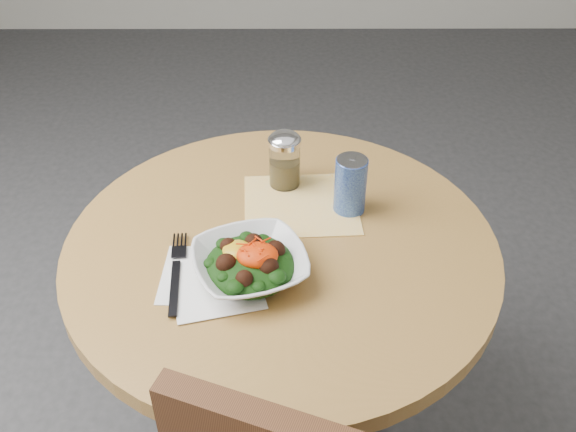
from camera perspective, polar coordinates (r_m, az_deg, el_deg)
The scene contains 7 objects.
table at distance 1.47m, azimuth -0.57°, elevation -8.15°, with size 0.90×0.90×0.75m.
cloth_napkin at distance 1.43m, azimuth 1.15°, elevation 1.02°, with size 0.25×0.23×0.00m, color #F7A10D.
paper_napkins at distance 1.25m, azimuth -6.92°, elevation -5.68°, with size 0.21×0.22×0.00m.
salad_bowl at distance 1.24m, azimuth -3.39°, elevation -4.25°, with size 0.28×0.28×0.08m.
fork at distance 1.28m, azimuth -9.87°, elevation -4.71°, with size 0.04×0.24×0.00m.
spice_shaker at distance 1.46m, azimuth -0.31°, elevation 4.99°, with size 0.07×0.07×0.13m.
beverage_can at distance 1.38m, azimuth 5.57°, elevation 2.77°, with size 0.07×0.07×0.13m.
Camera 1 is at (0.01, -1.01, 1.61)m, focal length 40.00 mm.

